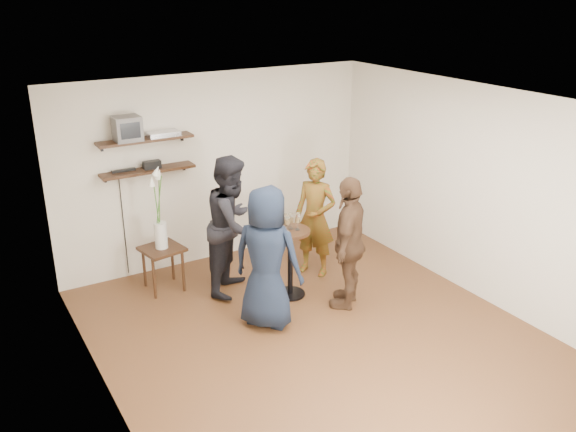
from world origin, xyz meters
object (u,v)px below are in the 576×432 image
object	(u,v)px
crt_monitor	(127,128)
side_table	(162,254)
drinks_table	(290,254)
person_brown	(349,243)
person_navy	(267,258)
person_dark	(233,225)
dvd_deck	(163,134)
person_plaid	(315,218)
radio	(152,165)

from	to	relation	value
crt_monitor	side_table	distance (m)	1.62
drinks_table	person_brown	size ratio (longest dim) A/B	0.54
person_navy	person_dark	bearing A→B (deg)	-41.49
dvd_deck	drinks_table	size ratio (longest dim) A/B	0.45
dvd_deck	person_dark	size ratio (longest dim) A/B	0.23
drinks_table	person_navy	distance (m)	0.77
person_dark	drinks_table	bearing A→B (deg)	-90.00
drinks_table	person_brown	world-z (taller)	person_brown
crt_monitor	person_plaid	size ratio (longest dim) A/B	0.20
radio	person_navy	bearing A→B (deg)	-72.04
crt_monitor	person_dark	xyz separation A→B (m)	(0.94, -0.93, -1.14)
crt_monitor	person_navy	xyz separation A→B (m)	(0.89, -1.89, -1.19)
person_brown	person_navy	bearing A→B (deg)	-46.66
radio	person_dark	xyz separation A→B (m)	(0.67, -0.93, -0.64)
side_table	person_navy	size ratio (longest dim) A/B	0.35
dvd_deck	person_navy	bearing A→B (deg)	-76.98
person_navy	person_brown	xyz separation A→B (m)	(1.06, -0.09, -0.01)
side_table	person_brown	world-z (taller)	person_brown
dvd_deck	person_plaid	distance (m)	2.23
crt_monitor	person_navy	size ratio (longest dim) A/B	0.19
crt_monitor	person_plaid	xyz separation A→B (m)	(2.08, -1.05, -1.23)
dvd_deck	person_dark	distance (m)	1.46
radio	person_brown	size ratio (longest dim) A/B	0.14
crt_monitor	radio	xyz separation A→B (m)	(0.27, 0.00, -0.50)
person_plaid	person_brown	distance (m)	0.95
radio	person_navy	distance (m)	2.10
person_plaid	person_navy	distance (m)	1.46
drinks_table	person_plaid	xyz separation A→B (m)	(0.62, 0.39, 0.22)
dvd_deck	side_table	distance (m)	1.52
person_navy	person_plaid	bearing A→B (deg)	-92.94
dvd_deck	drinks_table	distance (m)	2.20
side_table	drinks_table	size ratio (longest dim) A/B	0.65
crt_monitor	person_brown	distance (m)	3.03
radio	drinks_table	xyz separation A→B (m)	(1.19, -1.44, -0.95)
person_brown	dvd_deck	bearing A→B (deg)	-94.62
person_brown	radio	bearing A→B (deg)	-91.52
radio	dvd_deck	bearing A→B (deg)	0.00
radio	person_dark	size ratio (longest dim) A/B	0.13
dvd_deck	side_table	bearing A→B (deg)	-121.42
drinks_table	dvd_deck	bearing A→B (deg)	125.07
person_plaid	person_dark	world-z (taller)	person_dark
drinks_table	person_navy	xyz separation A→B (m)	(-0.57, -0.45, 0.26)
person_dark	person_navy	xyz separation A→B (m)	(-0.05, -0.97, -0.05)
crt_monitor	person_brown	world-z (taller)	crt_monitor
person_navy	dvd_deck	bearing A→B (deg)	-25.27
radio	side_table	xyz separation A→B (m)	(-0.11, -0.47, -1.04)
side_table	drinks_table	xyz separation A→B (m)	(1.30, -0.97, 0.09)
drinks_table	person_dark	bearing A→B (deg)	135.30
person_dark	person_brown	size ratio (longest dim) A/B	1.08
person_dark	crt_monitor	bearing A→B (deg)	90.18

